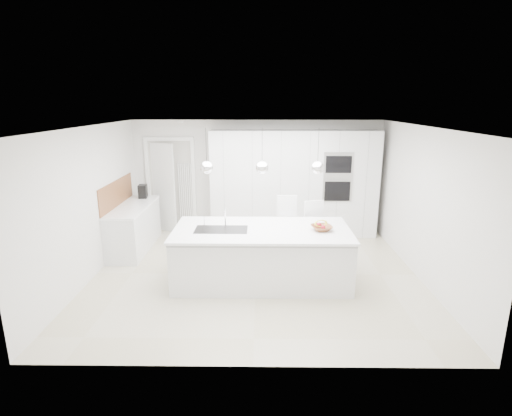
{
  "coord_description": "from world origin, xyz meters",
  "views": [
    {
      "loc": [
        0.08,
        -6.37,
        2.88
      ],
      "look_at": [
        0.0,
        0.3,
        1.1
      ],
      "focal_mm": 28.0,
      "sensor_mm": 36.0,
      "label": 1
    }
  ],
  "objects_px": {
    "bar_stool_left": "(287,229)",
    "bar_stool_right": "(314,234)",
    "fruit_bowl": "(322,228)",
    "island_base": "(262,257)",
    "espresso_machine": "(143,191)"
  },
  "relations": [
    {
      "from": "island_base",
      "to": "bar_stool_left",
      "type": "height_order",
      "value": "bar_stool_left"
    },
    {
      "from": "bar_stool_left",
      "to": "bar_stool_right",
      "type": "bearing_deg",
      "value": -18.04
    },
    {
      "from": "bar_stool_left",
      "to": "bar_stool_right",
      "type": "relative_size",
      "value": 1.05
    },
    {
      "from": "island_base",
      "to": "bar_stool_left",
      "type": "bearing_deg",
      "value": 64.41
    },
    {
      "from": "fruit_bowl",
      "to": "espresso_machine",
      "type": "relative_size",
      "value": 1.18
    },
    {
      "from": "island_base",
      "to": "espresso_machine",
      "type": "xyz_separation_m",
      "value": [
        -2.53,
        2.19,
        0.61
      ]
    },
    {
      "from": "fruit_bowl",
      "to": "bar_stool_left",
      "type": "relative_size",
      "value": 0.27
    },
    {
      "from": "fruit_bowl",
      "to": "espresso_machine",
      "type": "xyz_separation_m",
      "value": [
        -3.48,
        2.21,
        0.1
      ]
    },
    {
      "from": "espresso_machine",
      "to": "bar_stool_left",
      "type": "distance_m",
      "value": 3.26
    },
    {
      "from": "bar_stool_left",
      "to": "island_base",
      "type": "bearing_deg",
      "value": -112.87
    },
    {
      "from": "bar_stool_right",
      "to": "bar_stool_left",
      "type": "bearing_deg",
      "value": 142.56
    },
    {
      "from": "bar_stool_right",
      "to": "island_base",
      "type": "bearing_deg",
      "value": -156.8
    },
    {
      "from": "island_base",
      "to": "espresso_machine",
      "type": "bearing_deg",
      "value": 139.15
    },
    {
      "from": "espresso_machine",
      "to": "fruit_bowl",
      "type": "bearing_deg",
      "value": -39.73
    },
    {
      "from": "island_base",
      "to": "bar_stool_left",
      "type": "distance_m",
      "value": 1.09
    }
  ]
}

